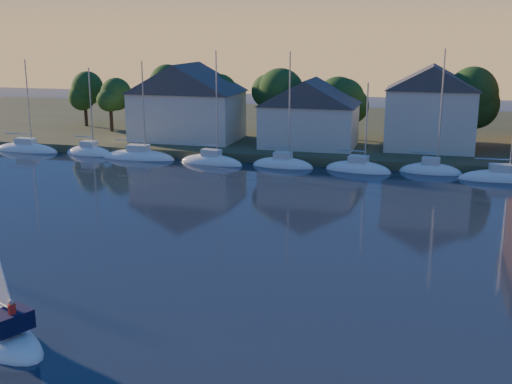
% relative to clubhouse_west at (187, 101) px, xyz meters
% --- Properties ---
extents(shoreline_land, '(160.00, 50.00, 2.00)m').
position_rel_clubhouse_west_xyz_m(shoreline_land, '(22.00, 17.00, -5.93)').
color(shoreline_land, '#384226').
rests_on(shoreline_land, ground).
extents(wooden_dock, '(120.00, 3.00, 1.00)m').
position_rel_clubhouse_west_xyz_m(wooden_dock, '(22.00, -6.00, -5.93)').
color(wooden_dock, brown).
rests_on(wooden_dock, ground).
extents(clubhouse_west, '(13.65, 9.45, 9.64)m').
position_rel_clubhouse_west_xyz_m(clubhouse_west, '(0.00, 0.00, 0.00)').
color(clubhouse_west, beige).
rests_on(clubhouse_west, shoreline_land).
extents(clubhouse_centre, '(11.55, 8.40, 8.08)m').
position_rel_clubhouse_west_xyz_m(clubhouse_centre, '(16.00, -1.00, -0.80)').
color(clubhouse_centre, beige).
rests_on(clubhouse_centre, shoreline_land).
extents(clubhouse_east, '(10.50, 8.40, 9.80)m').
position_rel_clubhouse_west_xyz_m(clubhouse_east, '(30.00, 1.00, 0.07)').
color(clubhouse_east, beige).
rests_on(clubhouse_east, shoreline_land).
extents(tree_line, '(93.40, 5.40, 8.90)m').
position_rel_clubhouse_west_xyz_m(tree_line, '(24.00, 5.00, 1.24)').
color(tree_line, '#3C291B').
rests_on(tree_line, shoreline_land).
extents(moored_fleet, '(71.50, 2.40, 12.05)m').
position_rel_clubhouse_west_xyz_m(moored_fleet, '(14.00, -9.00, -5.83)').
color(moored_fleet, white).
rests_on(moored_fleet, ground).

